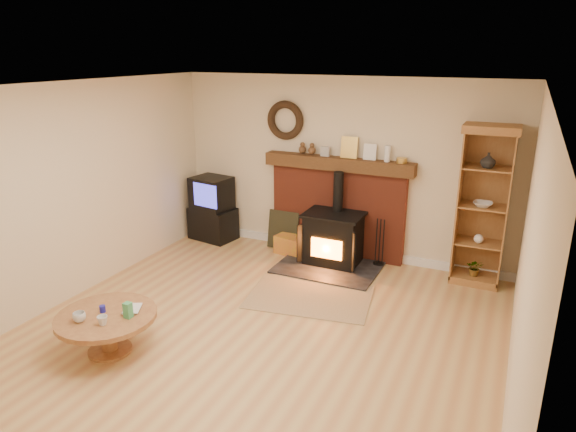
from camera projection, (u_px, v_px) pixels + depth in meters
The scene contains 11 objects.
ground at pixel (251, 340), 5.44m from camera, with size 5.50×5.50×0.00m, color #B9814D.
room_shell at pixel (250, 181), 4.99m from camera, with size 5.02×5.52×2.61m.
chimney_breast at pixel (337, 203), 7.49m from camera, with size 2.20×0.22×1.78m.
wood_stove at pixel (333, 240), 7.25m from camera, with size 1.40×1.00×1.32m.
area_rug at pixel (310, 297), 6.38m from camera, with size 1.50×1.03×0.01m, color brown.
tv_unit at pixel (212, 210), 8.23m from camera, with size 0.76×0.59×1.02m.
curio_cabinet at pixel (483, 206), 6.53m from camera, with size 0.66×0.48×2.07m.
firelog_box at pixel (290, 245), 7.72m from camera, with size 0.44×0.27×0.27m, color #D2C70C.
leaning_painting at pixel (283, 230), 7.87m from camera, with size 0.49×0.03×0.59m, color black.
fire_tools at pixel (379, 257), 7.27m from camera, with size 0.16×0.16×0.70m.
coffee_table at pixel (107, 322), 5.13m from camera, with size 0.99×0.99×0.58m.
Camera 1 is at (2.36, -4.15, 2.94)m, focal length 32.00 mm.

